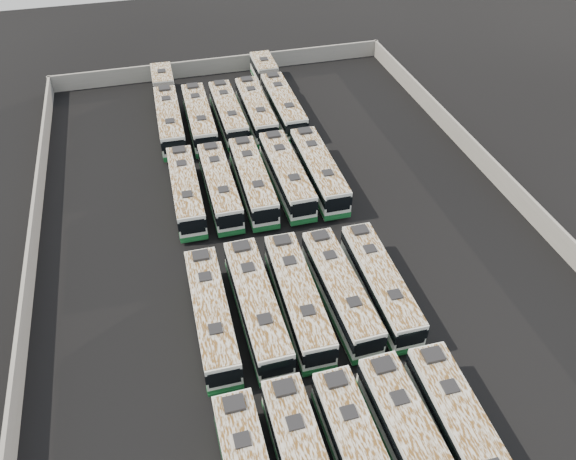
# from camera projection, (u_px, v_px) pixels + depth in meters

# --- Properties ---
(ground) EXTENTS (140.00, 140.00, 0.00)m
(ground) POSITION_uv_depth(u_px,v_px,m) (294.00, 242.00, 50.49)
(ground) COLOR black
(ground) RESTS_ON ground
(perimeter_wall) EXTENTS (45.20, 73.20, 2.20)m
(perimeter_wall) POSITION_uv_depth(u_px,v_px,m) (294.00, 233.00, 49.78)
(perimeter_wall) COLOR gray
(perimeter_wall) RESTS_ON ground
(bus_front_right) EXTENTS (2.94, 12.51, 3.51)m
(bus_front_right) POSITION_uv_depth(u_px,v_px,m) (416.00, 450.00, 33.60)
(bus_front_right) COLOR white
(bus_front_right) RESTS_ON ground
(bus_front_far_right) EXTENTS (2.82, 12.43, 3.49)m
(bus_front_far_right) POSITION_uv_depth(u_px,v_px,m) (465.00, 438.00, 34.20)
(bus_front_far_right) COLOR white
(bus_front_far_right) RESTS_ON ground
(bus_midfront_far_left) EXTENTS (2.69, 12.03, 3.38)m
(bus_midfront_far_left) POSITION_uv_depth(u_px,v_px,m) (212.00, 315.00, 41.74)
(bus_midfront_far_left) COLOR white
(bus_midfront_far_left) RESTS_ON ground
(bus_midfront_left) EXTENTS (2.74, 12.38, 3.48)m
(bus_midfront_left) POSITION_uv_depth(u_px,v_px,m) (257.00, 306.00, 42.35)
(bus_midfront_left) COLOR white
(bus_midfront_left) RESTS_ON ground
(bus_midfront_center) EXTENTS (2.78, 12.24, 3.44)m
(bus_midfront_center) POSITION_uv_depth(u_px,v_px,m) (298.00, 298.00, 43.00)
(bus_midfront_center) COLOR white
(bus_midfront_center) RESTS_ON ground
(bus_midfront_right) EXTENTS (2.79, 11.98, 3.36)m
(bus_midfront_right) POSITION_uv_depth(u_px,v_px,m) (340.00, 291.00, 43.63)
(bus_midfront_right) COLOR white
(bus_midfront_right) RESTS_ON ground
(bus_midfront_far_right) EXTENTS (2.61, 11.87, 3.34)m
(bus_midfront_far_right) POSITION_uv_depth(u_px,v_px,m) (380.00, 284.00, 44.21)
(bus_midfront_far_right) COLOR white
(bus_midfront_far_right) RESTS_ON ground
(bus_midback_far_left) EXTENTS (2.75, 11.96, 3.36)m
(bus_midback_far_left) POSITION_uv_depth(u_px,v_px,m) (186.00, 191.00, 53.56)
(bus_midback_far_left) COLOR white
(bus_midback_far_left) RESTS_ON ground
(bus_midback_left) EXTENTS (2.55, 11.90, 3.35)m
(bus_midback_left) POSITION_uv_depth(u_px,v_px,m) (220.00, 186.00, 54.12)
(bus_midback_left) COLOR white
(bus_midback_left) RESTS_ON ground
(bus_midback_center) EXTENTS (2.74, 12.21, 3.43)m
(bus_midback_center) POSITION_uv_depth(u_px,v_px,m) (253.00, 181.00, 54.72)
(bus_midback_center) COLOR white
(bus_midback_center) RESTS_ON ground
(bus_midback_right) EXTENTS (2.70, 12.40, 3.49)m
(bus_midback_right) POSITION_uv_depth(u_px,v_px,m) (286.00, 175.00, 55.47)
(bus_midback_right) COLOR white
(bus_midback_right) RESTS_ON ground
(bus_midback_far_right) EXTENTS (2.71, 12.40, 3.49)m
(bus_midback_far_right) POSITION_uv_depth(u_px,v_px,m) (319.00, 170.00, 56.03)
(bus_midback_far_right) COLOR white
(bus_midback_far_right) RESTS_ON ground
(bus_back_far_left) EXTENTS (3.06, 19.20, 3.47)m
(bus_back_far_left) POSITION_uv_depth(u_px,v_px,m) (167.00, 107.00, 65.94)
(bus_back_far_left) COLOR white
(bus_back_far_left) RESTS_ON ground
(bus_back_left) EXTENTS (2.79, 12.33, 3.47)m
(bus_back_left) POSITION_uv_depth(u_px,v_px,m) (199.00, 118.00, 64.00)
(bus_back_left) COLOR white
(bus_back_left) RESTS_ON ground
(bus_back_center) EXTENTS (2.58, 11.96, 3.37)m
(bus_back_center) POSITION_uv_depth(u_px,v_px,m) (228.00, 114.00, 64.90)
(bus_back_center) COLOR white
(bus_back_center) RESTS_ON ground
(bus_back_right) EXTENTS (2.68, 12.23, 3.44)m
(bus_back_right) POSITION_uv_depth(u_px,v_px,m) (256.00, 110.00, 65.45)
(bus_back_right) COLOR white
(bus_back_right) RESTS_ON ground
(bus_back_far_right) EXTENTS (2.75, 19.26, 3.49)m
(bus_back_far_right) POSITION_uv_depth(u_px,v_px,m) (277.00, 93.00, 68.62)
(bus_back_far_right) COLOR white
(bus_back_far_right) RESTS_ON ground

